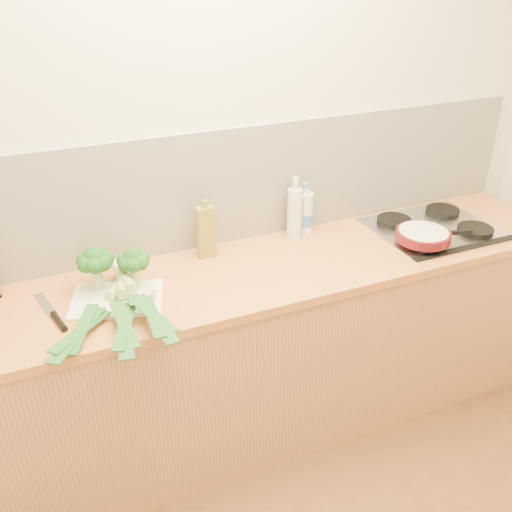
% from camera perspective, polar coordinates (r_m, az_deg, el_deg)
% --- Properties ---
extents(room_shell, '(3.50, 3.50, 3.50)m').
position_cam_1_polar(room_shell, '(2.57, -4.03, 6.66)').
color(room_shell, beige).
rests_on(room_shell, ground).
extents(counter, '(3.20, 0.62, 0.90)m').
position_cam_1_polar(counter, '(2.70, -1.39, -9.82)').
color(counter, '#B67E4C').
rests_on(counter, ground).
extents(gas_hob, '(0.58, 0.50, 0.04)m').
position_cam_1_polar(gas_hob, '(2.93, 17.40, 2.71)').
color(gas_hob, silver).
rests_on(gas_hob, counter).
extents(chopping_board, '(0.41, 0.35, 0.01)m').
position_cam_1_polar(chopping_board, '(2.32, -13.72, -4.20)').
color(chopping_board, white).
rests_on(chopping_board, counter).
extents(broccoli_left, '(0.15, 0.15, 0.19)m').
position_cam_1_polar(broccoli_left, '(2.33, -15.80, -0.49)').
color(broccoli_left, '#98B76A').
rests_on(broccoli_left, chopping_board).
extents(broccoli_right, '(0.13, 0.13, 0.17)m').
position_cam_1_polar(broccoli_right, '(2.32, -12.17, -0.50)').
color(broccoli_right, '#98B76A').
rests_on(broccoli_right, chopping_board).
extents(leek_front, '(0.45, 0.59, 0.04)m').
position_cam_1_polar(leek_front, '(2.29, -14.38, -3.89)').
color(leek_front, white).
rests_on(leek_front, chopping_board).
extents(leek_mid, '(0.17, 0.65, 0.04)m').
position_cam_1_polar(leek_mid, '(2.24, -13.21, -3.91)').
color(leek_mid, white).
rests_on(leek_mid, chopping_board).
extents(leek_back, '(0.14, 0.63, 0.04)m').
position_cam_1_polar(leek_back, '(2.23, -12.06, -3.41)').
color(leek_back, white).
rests_on(leek_back, chopping_board).
extents(chefs_knife, '(0.10, 0.32, 0.02)m').
position_cam_1_polar(chefs_knife, '(2.27, -19.42, -5.77)').
color(chefs_knife, silver).
rests_on(chefs_knife, counter).
extents(skillet, '(0.37, 0.25, 0.04)m').
position_cam_1_polar(skillet, '(2.73, 16.41, 2.02)').
color(skillet, '#4F0D14').
rests_on(skillet, gas_hob).
extents(oil_tin, '(0.08, 0.05, 0.27)m').
position_cam_1_polar(oil_tin, '(2.52, -5.03, 2.46)').
color(oil_tin, olive).
rests_on(oil_tin, counter).
extents(glass_bottle, '(0.07, 0.07, 0.30)m').
position_cam_1_polar(glass_bottle, '(2.69, 3.88, 4.36)').
color(glass_bottle, silver).
rests_on(glass_bottle, counter).
extents(amber_bottle, '(0.06, 0.06, 0.24)m').
position_cam_1_polar(amber_bottle, '(2.74, 4.43, 4.22)').
color(amber_bottle, brown).
rests_on(amber_bottle, counter).
extents(water_bottle, '(0.08, 0.08, 0.24)m').
position_cam_1_polar(water_bottle, '(2.75, 4.91, 4.20)').
color(water_bottle, silver).
rests_on(water_bottle, counter).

